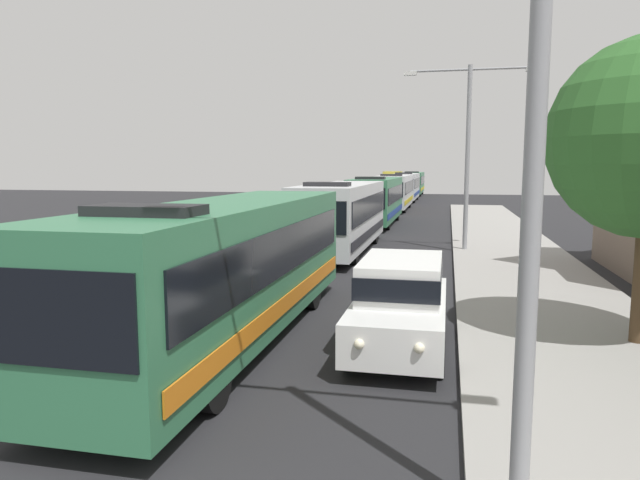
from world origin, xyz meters
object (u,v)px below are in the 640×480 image
Objects in this scene: bus_middle at (377,199)px; streetlamp_mid at (468,138)px; white_suv at (401,300)px; bus_rear at (406,186)px; box_truck_oncoming at (392,181)px; bus_fourth_in_line at (395,191)px; bus_second_in_line at (342,214)px; streetlamp_near at (541,6)px; bus_lead at (229,265)px; bus_tail_end at (413,183)px.

streetlamp_mid is (5.40, -11.65, 3.37)m from bus_middle.
streetlamp_mid reaches higher than white_suv.
box_truck_oncoming is at bearing 100.01° from bus_rear.
streetlamp_mid is (1.70, 14.34, 4.03)m from white_suv.
white_suv is at bearing -84.61° from bus_fourth_in_line.
bus_second_in_line is 20.32m from streetlamp_near.
bus_second_in_line is 2.24× the size of white_suv.
box_truck_oncoming is at bearing 92.64° from bus_lead.
white_suv is 71.67m from box_truck_oncoming.
bus_fourth_in_line is at bearing -90.00° from bus_tail_end.
bus_tail_end is 1.50× the size of box_truck_oncoming.
box_truck_oncoming is at bearing 96.42° from streetlamp_near.
streetlamp_mid is at bearing -77.74° from bus_fourth_in_line.
bus_lead is 1.38× the size of streetlamp_near.
bus_rear is at bearing 90.00° from bus_second_in_line.
bus_middle is 13.19m from bus_fourth_in_line.
bus_fourth_in_line reaches higher than box_truck_oncoming.
box_truck_oncoming is (-7.00, 71.33, 0.67)m from white_suv.
box_truck_oncoming is 0.93× the size of streetlamp_mid.
streetlamp_mid is (0.00, 20.28, -0.22)m from streetlamp_near.
bus_fourth_in_line is at bearing 90.00° from bus_second_in_line.
bus_lead is at bearing -110.27° from streetlamp_mid.
streetlamp_near is at bearing -84.73° from bus_rear.
bus_second_in_line is at bearing -169.26° from streetlamp_mid.
bus_lead is at bearing -90.00° from bus_tail_end.
bus_lead is 8.61m from streetlamp_near.
bus_middle is at bearing -90.00° from bus_tail_end.
bus_rear is 58.93m from streetlamp_near.
bus_second_in_line is at bearing -90.00° from bus_rear.
bus_second_in_line is (-0.00, 13.59, -0.00)m from bus_lead.
bus_rear is 1.34× the size of streetlamp_near.
box_truck_oncoming is at bearing 95.60° from white_suv.
bus_middle is (-0.00, 26.27, -0.00)m from bus_lead.
bus_middle is 40.31m from bus_tail_end.
bus_fourth_in_line is at bearing 102.26° from streetlamp_mid.
bus_middle is 1.46× the size of box_truck_oncoming.
bus_middle is at bearing 98.10° from white_suv.
streetlamp_mid is (5.40, -24.85, 3.37)m from bus_fourth_in_line.
bus_fourth_in_line is 45.59m from streetlamp_near.
bus_middle is 1.36× the size of streetlamp_mid.
bus_second_in_line is at bearing 90.00° from bus_lead.
bus_lead is 3.77m from white_suv.
bus_rear is at bearing 90.00° from bus_lead.
bus_second_in_line is at bearing -86.74° from box_truck_oncoming.
streetlamp_mid is (5.40, -51.96, 3.37)m from bus_tail_end.
white_suv is at bearing -85.98° from bus_rear.
streetlamp_near reaches higher than bus_middle.
bus_rear is (0.00, 39.31, 0.00)m from bus_second_in_line.
bus_lead is at bearing -175.76° from white_suv.
bus_tail_end is at bearing 95.93° from streetlamp_mid.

